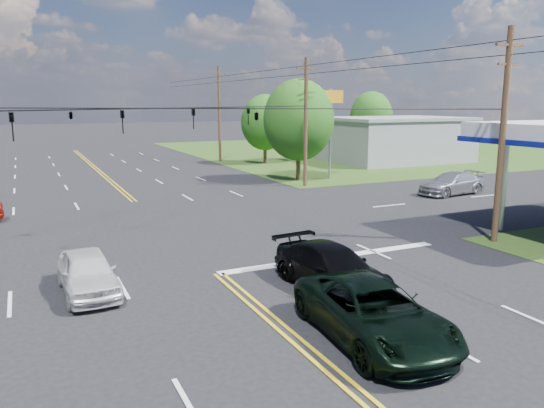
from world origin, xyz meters
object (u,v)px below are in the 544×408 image
tree_right_a (299,120)px  suv_black (332,268)px  pole_se (503,134)px  tree_far_r (371,116)px  pole_right_far (219,113)px  pickup_dkgreen (374,312)px  retail_ne (395,141)px  pickup_white (88,272)px  tree_right_b (265,122)px  pole_ne (306,121)px

tree_right_a → suv_black: (-11.00, -23.12, -4.12)m
pole_se → tree_far_r: 44.30m
pole_right_far → pickup_dkgreen: 44.64m
tree_right_a → tree_far_r: bearing=42.0°
pole_right_far → pole_se: bearing=-90.0°
retail_ne → tree_right_a: size_ratio=1.71×
pole_right_far → pickup_white: 40.32m
pole_se → tree_right_a: size_ratio=1.16×
suv_black → retail_ne: bearing=43.4°
tree_right_a → tree_far_r: tree_right_a is taller
tree_right_a → pole_se: bearing=-92.7°
tree_far_r → tree_right_b: bearing=-161.1°
pickup_white → pole_ne: bearing=42.0°
pole_se → tree_right_b: pole_se is taller
tree_right_a → tree_right_b: bearing=78.2°
pole_ne → tree_right_b: 15.42m
retail_ne → pole_se: size_ratio=1.47×
tree_right_b → pickup_dkgreen: bearing=-110.5°
tree_right_a → pole_ne: bearing=-108.4°
pole_ne → pole_right_far: (0.00, 19.00, 0.25)m
suv_black → pickup_white: (-7.60, 3.12, -0.02)m
pole_ne → tree_right_a: 3.16m
pole_right_far → pickup_white: bearing=-116.1°
suv_black → pickup_white: size_ratio=1.21×
pole_right_far → tree_right_b: 5.40m
tree_right_b → pole_ne: bearing=-103.1°
pole_se → tree_right_a: pole_se is taller
tree_right_b → tree_far_r: 18.50m
pole_se → pickup_dkgreen: size_ratio=1.69×
retail_ne → tree_right_a: tree_right_a is taller
pickup_white → tree_far_r: bearing=42.6°
pole_right_far → tree_right_a: pole_right_far is taller
pole_right_far → tree_right_b: (3.50, -4.00, -0.95)m
pickup_dkgreen → pole_se: bearing=33.4°
pole_se → tree_right_b: bearing=83.9°
retail_ne → pickup_white: (-34.60, -28.00, -1.48)m
tree_right_b → pickup_dkgreen: 41.79m
tree_far_r → pickup_dkgreen: size_ratio=1.36×
suv_black → pickup_white: bearing=152.0°
pole_se → pickup_dkgreen: pole_se is taller
tree_right_a → tree_right_b: tree_right_a is taller
pole_right_far → tree_far_r: pole_right_far is taller
pole_right_far → tree_far_r: size_ratio=1.31×
tree_right_a → pickup_white: tree_right_a is taller
pole_right_far → tree_far_r: (21.00, 2.00, -0.62)m
tree_right_a → suv_black: 25.93m
retail_ne → pickup_white: size_ratio=3.31×
tree_far_r → pickup_white: bearing=-135.4°
tree_right_b → pickup_white: tree_right_b is taller
tree_right_a → suv_black: size_ratio=1.59×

